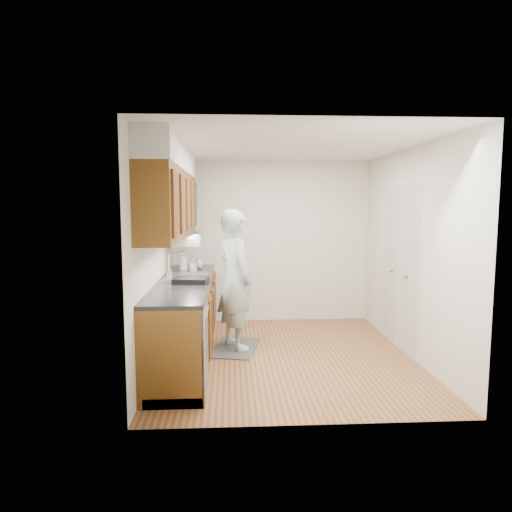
{
  "coord_description": "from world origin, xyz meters",
  "views": [
    {
      "loc": [
        -0.66,
        -5.32,
        1.82
      ],
      "look_at": [
        -0.34,
        0.25,
        1.19
      ],
      "focal_mm": 32.0,
      "sensor_mm": 36.0,
      "label": 1
    }
  ],
  "objects": [
    {
      "name": "soap_bottle_b",
      "position": [
        -1.15,
        0.7,
        1.03
      ],
      "size": [
        0.1,
        0.1,
        0.19
      ],
      "primitive_type": "imported",
      "rotation": [
        0.0,
        0.0,
        -0.28
      ],
      "color": "#B6BEC6",
      "rests_on": "counter"
    },
    {
      "name": "dish_rack",
      "position": [
        -1.11,
        -0.19,
        0.97
      ],
      "size": [
        0.41,
        0.35,
        0.06
      ],
      "primitive_type": "cube",
      "rotation": [
        0.0,
        0.0,
        -0.11
      ],
      "color": "black",
      "rests_on": "counter"
    },
    {
      "name": "floor",
      "position": [
        0.0,
        0.0,
        0.0
      ],
      "size": [
        3.5,
        3.5,
        0.0
      ],
      "primitive_type": "plane",
      "color": "#976639",
      "rests_on": "ground"
    },
    {
      "name": "person",
      "position": [
        -0.6,
        0.32,
        1.01
      ],
      "size": [
        0.74,
        0.84,
        1.98
      ],
      "primitive_type": "imported",
      "rotation": [
        0.0,
        0.0,
        2.06
      ],
      "color": "#A2BDC5",
      "rests_on": "floor_mat"
    },
    {
      "name": "wall_right",
      "position": [
        1.5,
        0.0,
        1.25
      ],
      "size": [
        0.02,
        3.5,
        2.5
      ],
      "primitive_type": "cube",
      "color": "silver",
      "rests_on": "floor"
    },
    {
      "name": "upper_cabinets",
      "position": [
        -1.33,
        0.05,
        1.95
      ],
      "size": [
        0.47,
        2.8,
        1.21
      ],
      "color": "brown",
      "rests_on": "wall_left"
    },
    {
      "name": "soda_can",
      "position": [
        -1.13,
        0.72,
        1.01
      ],
      "size": [
        0.1,
        0.1,
        0.13
      ],
      "primitive_type": "cylinder",
      "rotation": [
        0.0,
        0.0,
        0.37
      ],
      "color": "red",
      "rests_on": "counter"
    },
    {
      "name": "counter",
      "position": [
        -1.2,
        -0.0,
        0.49
      ],
      "size": [
        0.64,
        2.8,
        1.3
      ],
      "color": "brown",
      "rests_on": "floor"
    },
    {
      "name": "closet_door",
      "position": [
        1.49,
        0.3,
        1.02
      ],
      "size": [
        0.02,
        1.22,
        2.05
      ],
      "primitive_type": "cube",
      "color": "silver",
      "rests_on": "wall_right"
    },
    {
      "name": "soap_bottle_c",
      "position": [
        -1.11,
        0.98,
        1.02
      ],
      "size": [
        0.18,
        0.18,
        0.16
      ],
      "primitive_type": "imported",
      "rotation": [
        0.0,
        0.0,
        0.86
      ],
      "color": "#B6BEC6",
      "rests_on": "counter"
    },
    {
      "name": "wall_back",
      "position": [
        0.0,
        1.75,
        1.25
      ],
      "size": [
        3.0,
        0.02,
        2.5
      ],
      "primitive_type": "cube",
      "color": "silver",
      "rests_on": "floor"
    },
    {
      "name": "wall_left",
      "position": [
        -1.5,
        0.0,
        1.25
      ],
      "size": [
        0.02,
        3.5,
        2.5
      ],
      "primitive_type": "cube",
      "color": "silver",
      "rests_on": "floor"
    },
    {
      "name": "floor_mat",
      "position": [
        -0.6,
        0.32,
        0.01
      ],
      "size": [
        0.69,
        0.96,
        0.02
      ],
      "primitive_type": "cube",
      "rotation": [
        0.0,
        0.0,
        -0.21
      ],
      "color": "#565658",
      "rests_on": "floor"
    },
    {
      "name": "soap_bottle_a",
      "position": [
        -1.28,
        0.72,
        1.09
      ],
      "size": [
        0.12,
        0.12,
        0.3
      ],
      "primitive_type": "imported",
      "rotation": [
        0.0,
        0.0,
        -0.02
      ],
      "color": "#B6BEC6",
      "rests_on": "counter"
    },
    {
      "name": "ceiling",
      "position": [
        0.0,
        0.0,
        2.5
      ],
      "size": [
        3.5,
        3.5,
        0.0
      ],
      "primitive_type": "plane",
      "rotation": [
        3.14,
        0.0,
        0.0
      ],
      "color": "white",
      "rests_on": "wall_left"
    }
  ]
}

